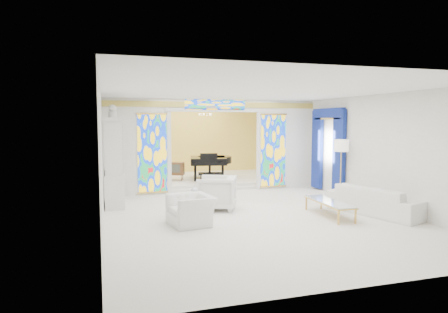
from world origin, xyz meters
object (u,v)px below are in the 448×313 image
object	(u,v)px
grand_piano	(211,161)
tv_console	(176,169)
armchair_right	(217,193)
armchair_left	(191,210)
sofa	(376,200)
coffee_table	(329,202)
china_cabinet	(114,163)

from	to	relation	value
grand_piano	tv_console	xyz separation A→B (m)	(-1.34, -0.13, -0.24)
armchair_right	armchair_left	bearing A→B (deg)	-13.07
armchair_right	tv_console	xyz separation A→B (m)	(-0.33, 4.24, 0.16)
sofa	coffee_table	distance (m)	1.24
armchair_right	coffee_table	world-z (taller)	armchair_right
armchair_left	grand_piano	world-z (taller)	grand_piano
armchair_right	sofa	bearing A→B (deg)	88.50
tv_console	armchair_left	bearing A→B (deg)	-74.44
armchair_left	armchair_right	distance (m)	1.64
coffee_table	tv_console	distance (m)	6.37
armchair_left	grand_piano	bearing A→B (deg)	151.70
armchair_right	china_cabinet	bearing A→B (deg)	-93.81
china_cabinet	grand_piano	distance (m)	4.72
sofa	coffee_table	size ratio (longest dim) A/B	1.40
grand_piano	china_cabinet	bearing A→B (deg)	-127.46
armchair_right	sofa	size ratio (longest dim) A/B	0.41
grand_piano	sofa	bearing A→B (deg)	-55.00
armchair_left	sofa	world-z (taller)	sofa
china_cabinet	armchair_right	world-z (taller)	china_cabinet
china_cabinet	coffee_table	distance (m)	5.73
china_cabinet	tv_console	xyz separation A→B (m)	(2.21, 2.96, -0.57)
armchair_left	armchair_right	world-z (taller)	armchair_right
armchair_left	armchair_right	xyz separation A→B (m)	(0.96, 1.33, 0.11)
china_cabinet	coffee_table	size ratio (longest dim) A/B	1.61
china_cabinet	armchair_right	bearing A→B (deg)	-26.69
sofa	tv_console	distance (m)	7.09
armchair_left	tv_console	world-z (taller)	tv_console
armchair_left	tv_console	xyz separation A→B (m)	(0.63, 5.56, 0.27)
sofa	coffee_table	bearing A→B (deg)	66.40
china_cabinet	tv_console	world-z (taller)	china_cabinet
armchair_left	grand_piano	xyz separation A→B (m)	(1.97, 5.69, 0.51)
tv_console	coffee_table	bearing A→B (deg)	-42.63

